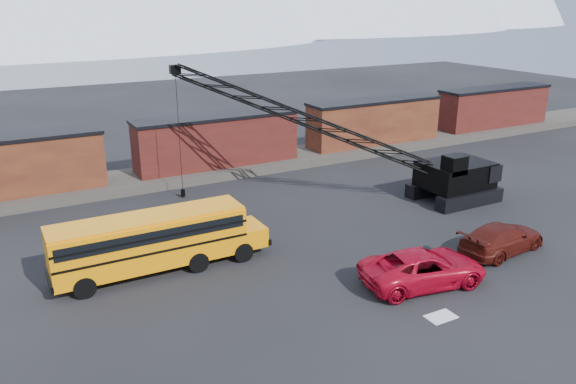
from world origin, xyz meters
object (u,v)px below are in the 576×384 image
(school_bus, at_px, (156,240))
(crawler_crane, at_px, (310,122))
(red_pickup, at_px, (423,268))
(maroon_suv, at_px, (502,238))

(school_bus, xyz_separation_m, crawler_crane, (12.76, 5.75, 3.97))
(red_pickup, bearing_deg, crawler_crane, 3.76)
(school_bus, bearing_deg, red_pickup, -34.73)
(school_bus, relative_size, red_pickup, 1.79)
(crawler_crane, bearing_deg, red_pickup, -95.68)
(red_pickup, height_order, maroon_suv, red_pickup)
(school_bus, height_order, maroon_suv, school_bus)
(maroon_suv, height_order, crawler_crane, crawler_crane)
(school_bus, relative_size, maroon_suv, 1.99)
(red_pickup, distance_m, crawler_crane, 14.56)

